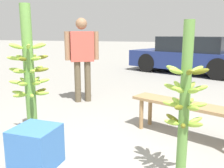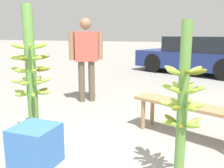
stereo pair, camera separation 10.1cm
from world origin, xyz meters
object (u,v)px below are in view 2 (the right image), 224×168
Objects in this scene: banana_stalk_center at (183,103)px; parked_car at (198,56)px; market_bench at (186,109)px; produce_crate at (36,146)px; banana_stalk_left at (31,73)px; vendor_person at (86,53)px.

banana_stalk_center is 0.34× the size of parked_car.
parked_car reaches higher than market_bench.
banana_stalk_center is at bearing 8.13° from produce_crate.
banana_stalk_left reaches higher than banana_stalk_center.
parked_car is at bearing 79.60° from produce_crate.
banana_stalk_left reaches higher than produce_crate.
vendor_person is 0.38× the size of parked_car.
banana_stalk_left is 0.39× the size of parked_car.
banana_stalk_left reaches higher than vendor_person.
market_bench is 5.96m from parked_car.
produce_crate is at bearing -171.87° from banana_stalk_center.
produce_crate is (-1.33, -7.25, -0.41)m from parked_car.
vendor_person is 2.72m from produce_crate.
parked_car is 10.21× the size of produce_crate.
vendor_person reaches higher than produce_crate.
vendor_person is at bearing 96.47° from banana_stalk_left.
vendor_person is at bearing 132.66° from banana_stalk_center.
banana_stalk_left is at bearing -116.35° from vendor_person.
market_bench is at bearing -63.01° from vendor_person.
banana_stalk_center is at bearing -9.55° from banana_stalk_left.
banana_stalk_center is (1.90, -0.32, -0.11)m from banana_stalk_left.
banana_stalk_left reaches higher than parked_car.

